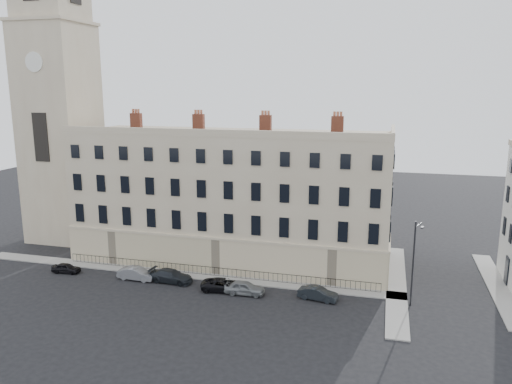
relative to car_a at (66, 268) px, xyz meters
The scene contains 14 objects.
ground 22.30m from the car_a, ahead, with size 160.00×160.00×0.00m, color black.
terrace 20.14m from the car_a, 30.92° to the left, with size 36.22×12.22×17.00m.
church_tower 22.97m from the car_a, 123.66° to the left, with size 8.00×8.13×44.00m.
pavement_terrace 12.50m from the car_a, 12.70° to the left, with size 48.00×2.00×0.12m, color gray.
pavement_east_return 35.65m from the car_a, ahead, with size 2.00×24.00×0.12m, color gray.
pavement_adjacent 45.84m from the car_a, ahead, with size 2.00×20.00×0.12m, color gray.
railings 16.48m from the car_a, 11.00° to the left, with size 35.00×0.04×0.96m.
car_a is the anchor object (origin of this frame).
car_b 8.48m from the car_a, ahead, with size 1.42×4.06×1.34m, color slate.
car_c 12.34m from the car_a, ahead, with size 1.89×4.64×1.35m, color black.
car_d 18.37m from the car_a, ahead, with size 2.07×4.49×1.25m, color black.
car_e 20.67m from the car_a, ahead, with size 1.61×4.00×1.36m, color slate.
car_f 27.82m from the car_a, ahead, with size 1.34×3.83×1.26m, color black.
streetlamp 36.67m from the car_a, ahead, with size 0.75×1.70×8.17m.
Camera 1 is at (11.40, -42.58, 20.16)m, focal length 35.00 mm.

